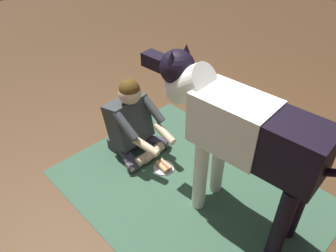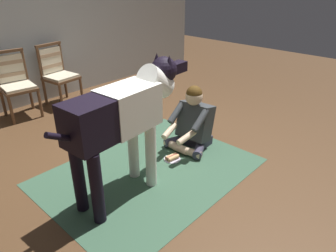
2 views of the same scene
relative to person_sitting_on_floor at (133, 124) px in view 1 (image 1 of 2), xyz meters
The scene contains 5 objects.
ground_plane 0.59m from the person_sitting_on_floor, behind, with size 13.04×13.04×0.00m, color #50351E.
area_rug 0.82m from the person_sitting_on_floor, behind, with size 2.24×1.69×0.01m, color #385A42.
person_sitting_on_floor is the anchor object (origin of this frame).
large_dog 1.23m from the person_sitting_on_floor, behind, with size 1.68×0.41×1.28m.
hot_dog_on_plate 0.51m from the person_sitting_on_floor, behind, with size 0.20×0.20×0.06m.
Camera 1 is at (-1.55, 1.51, 2.22)m, focal length 34.94 mm.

